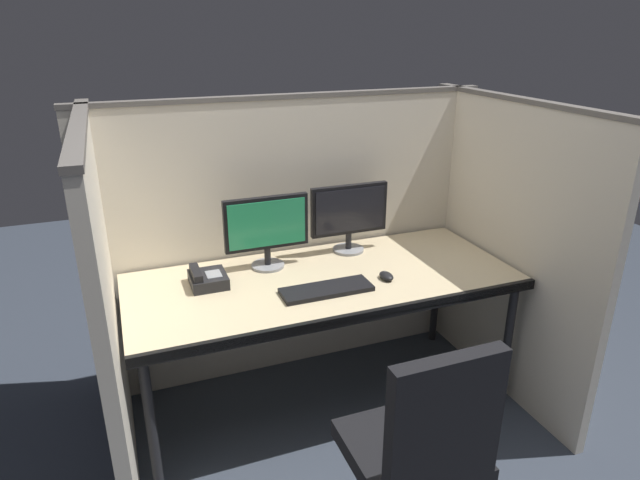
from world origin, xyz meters
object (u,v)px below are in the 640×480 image
computer_mouse (386,276)px  monitor_right (349,214)px  monitor_left (267,227)px  keyboard_main (327,290)px  desk_phone (207,279)px  desk (325,287)px

computer_mouse → monitor_right: bearing=93.9°
monitor_left → keyboard_main: bearing=-64.5°
monitor_left → desk_phone: bearing=-162.6°
keyboard_main → computer_mouse: computer_mouse is taller
computer_mouse → desk_phone: desk_phone is taller
computer_mouse → desk_phone: 0.86m
desk → monitor_right: size_ratio=4.42×
monitor_left → keyboard_main: monitor_left is taller
monitor_right → computer_mouse: 0.45m
keyboard_main → computer_mouse: 0.32m
desk → computer_mouse: bearing=-22.3°
desk → keyboard_main: keyboard_main is taller
keyboard_main → computer_mouse: bearing=3.9°
desk → keyboard_main: bearing=-107.7°
monitor_left → computer_mouse: monitor_left is taller
monitor_right → computer_mouse: (0.03, -0.40, -0.20)m
desk → keyboard_main: size_ratio=4.42×
monitor_right → keyboard_main: bearing=-125.2°
keyboard_main → desk_phone: desk_phone is taller
desk → desk_phone: 0.57m
computer_mouse → monitor_left: bearing=145.1°
computer_mouse → desk_phone: (-0.83, 0.25, 0.02)m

